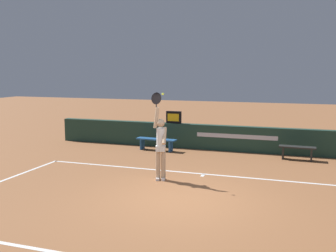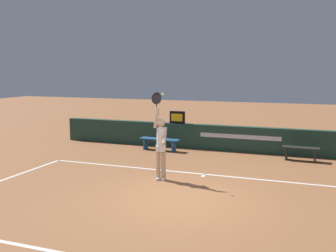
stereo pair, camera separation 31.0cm
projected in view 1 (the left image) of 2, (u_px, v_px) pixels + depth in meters
ground_plane at (181, 199)px, 9.43m from camera, size 60.00×60.00×0.00m
court_lines at (176, 205)px, 9.01m from camera, size 10.68×5.90×0.00m
back_wall at (226, 138)px, 15.10m from camera, size 14.47×0.31×0.99m
speed_display at (174, 117)px, 15.67m from camera, size 0.62×0.15×0.49m
tennis_player at (160, 144)px, 10.94m from camera, size 0.51×0.43×2.54m
tennis_ball at (163, 94)px, 10.49m from camera, size 0.07×0.07×0.07m
courtside_bench_near at (156, 141)px, 15.13m from camera, size 1.64×0.48×0.47m
courtside_bench_far at (297, 150)px, 13.53m from camera, size 1.26×0.40×0.48m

